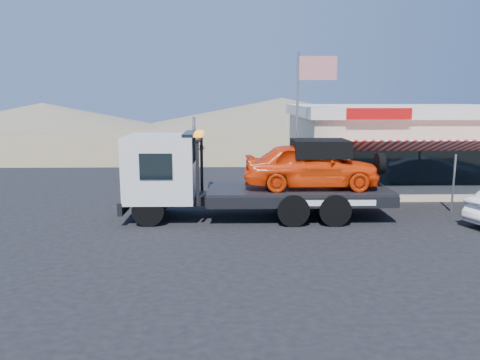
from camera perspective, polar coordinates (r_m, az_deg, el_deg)
The scene contains 6 objects.
ground at distance 14.64m, azimuth -9.41°, elevation -7.23°, with size 120.00×120.00×0.00m, color #8D7350.
asphalt_lot at distance 17.38m, azimuth -1.46°, elevation -4.29°, with size 32.00×24.00×0.02m, color black.
tow_truck at distance 16.70m, azimuth 1.24°, elevation 0.96°, with size 9.32×2.76×3.12m.
jerky_store at distance 24.42m, azimuth 18.99°, elevation 4.06°, with size 10.40×9.97×3.90m.
flagpole at distance 18.56m, azimuth 7.70°, elevation 8.27°, with size 1.55×0.10×6.00m.
distant_hills at distance 70.03m, azimuth -11.07°, elevation 7.91°, with size 126.00×48.00×4.20m.
Camera 1 is at (2.08, -13.84, 4.32)m, focal length 35.00 mm.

